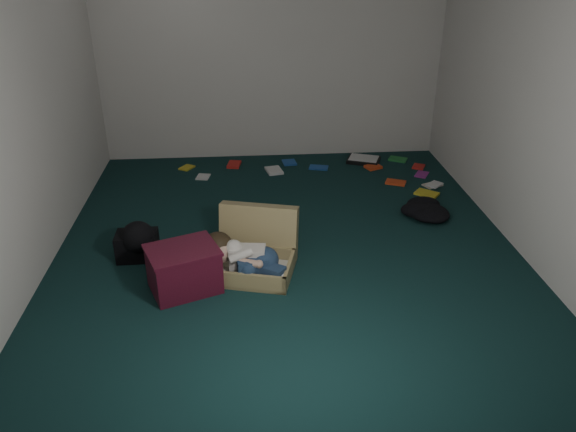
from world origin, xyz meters
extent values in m
plane|color=#0E2929|center=(0.00, 0.00, 0.00)|extent=(4.50, 4.50, 0.00)
plane|color=silver|center=(0.00, 2.25, 1.30)|extent=(4.50, 0.00, 4.50)
plane|color=silver|center=(0.00, -2.25, 1.30)|extent=(4.50, 0.00, 4.50)
plane|color=silver|center=(-2.00, 0.00, 1.30)|extent=(0.00, 4.50, 4.50)
plane|color=silver|center=(2.00, 0.00, 1.30)|extent=(0.00, 4.50, 4.50)
cube|color=#9C8956|center=(-0.33, -0.49, 0.08)|extent=(0.75, 0.62, 0.15)
cube|color=beige|center=(-0.33, -0.49, 0.04)|extent=(0.69, 0.55, 0.02)
cube|color=#9C8956|center=(-0.25, -0.20, 0.23)|extent=(0.69, 0.36, 0.48)
cube|color=silver|center=(-0.35, -0.51, 0.16)|extent=(0.30, 0.19, 0.21)
sphere|color=tan|center=(-0.56, -0.48, 0.22)|extent=(0.18, 0.18, 0.18)
ellipsoid|color=black|center=(-0.59, -0.42, 0.25)|extent=(0.24, 0.25, 0.20)
ellipsoid|color=#1F324D|center=(-0.21, -0.53, 0.16)|extent=(0.22, 0.25, 0.20)
cube|color=#1F324D|center=(-0.31, -0.62, 0.15)|extent=(0.26, 0.15, 0.13)
cube|color=#1F324D|center=(-0.18, -0.66, 0.13)|extent=(0.25, 0.22, 0.10)
sphere|color=white|center=(-0.08, -0.65, 0.11)|extent=(0.10, 0.10, 0.10)
sphere|color=white|center=(-0.10, -0.72, 0.10)|extent=(0.09, 0.09, 0.09)
cylinder|color=tan|center=(-0.34, -0.64, 0.20)|extent=(0.18, 0.10, 0.06)
cube|color=#490E1F|center=(-0.84, -0.65, 0.17)|extent=(0.61, 0.55, 0.33)
cube|color=#490E1F|center=(-0.84, -0.65, 0.35)|extent=(0.63, 0.57, 0.02)
cube|color=black|center=(1.09, 1.93, 0.02)|extent=(0.45, 0.40, 0.05)
cube|color=white|center=(1.09, 1.93, 0.05)|extent=(0.40, 0.35, 0.01)
cube|color=gold|center=(-1.03, 1.89, 0.01)|extent=(0.18, 0.14, 0.02)
cube|color=red|center=(-0.48, 1.93, 0.01)|extent=(0.23, 0.22, 0.02)
cube|color=white|center=(-0.01, 1.70, 0.01)|extent=(0.18, 0.21, 0.02)
cube|color=#1C4B99|center=(0.52, 1.76, 0.01)|extent=(0.19, 0.22, 0.02)
cube|color=#E0421A|center=(1.16, 1.72, 0.01)|extent=(0.23, 0.21, 0.02)
cube|color=#207831|center=(1.52, 1.95, 0.01)|extent=(0.20, 0.15, 0.02)
cube|color=#952587|center=(1.67, 1.47, 0.01)|extent=(0.23, 0.23, 0.02)
cube|color=beige|center=(1.70, 1.16, 0.01)|extent=(0.17, 0.21, 0.02)
cube|color=gold|center=(1.56, 0.93, 0.01)|extent=(0.20, 0.23, 0.02)
cube|color=red|center=(1.70, 1.69, 0.01)|extent=(0.23, 0.21, 0.02)
cube|color=white|center=(-0.83, 1.59, 0.01)|extent=(0.21, 0.17, 0.02)
cube|color=#1C4B99|center=(0.18, 1.95, 0.01)|extent=(0.23, 0.23, 0.02)
cube|color=#E0421A|center=(1.31, 1.25, 0.01)|extent=(0.16, 0.20, 0.02)
camera|label=1|loc=(-0.34, -4.35, 2.47)|focal=35.00mm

